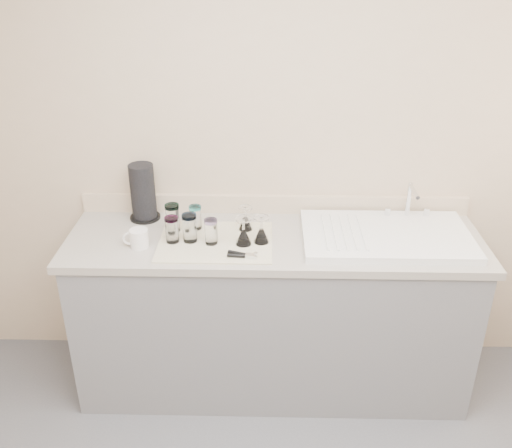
{
  "coord_description": "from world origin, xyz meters",
  "views": [
    {
      "loc": [
        -0.03,
        -1.29,
        2.24
      ],
      "look_at": [
        -0.09,
        1.15,
        1.0
      ],
      "focal_mm": 40.0,
      "sensor_mm": 36.0,
      "label": 1
    }
  ],
  "objects_px": {
    "tumbler_lavender": "(211,231)",
    "paper_towel_roll": "(143,193)",
    "tumbler_blue": "(190,228)",
    "goblet_front_right": "(261,234)",
    "tumbler_cyan": "(195,217)",
    "can_opener": "(242,255)",
    "goblet_front_left": "(244,235)",
    "tumbler_teal": "(173,218)",
    "tumbler_magenta": "(172,229)",
    "sink_unit": "(387,235)",
    "white_mug": "(138,238)",
    "goblet_back_left": "(245,222)"
  },
  "relations": [
    {
      "from": "tumbler_teal",
      "to": "tumbler_cyan",
      "type": "relative_size",
      "value": 1.16
    },
    {
      "from": "can_opener",
      "to": "tumbler_teal",
      "type": "bearing_deg",
      "value": 144.57
    },
    {
      "from": "tumbler_magenta",
      "to": "goblet_front_left",
      "type": "bearing_deg",
      "value": -2.7
    },
    {
      "from": "goblet_front_left",
      "to": "can_opener",
      "type": "xyz_separation_m",
      "value": [
        -0.0,
        -0.12,
        -0.04
      ]
    },
    {
      "from": "tumbler_teal",
      "to": "tumbler_blue",
      "type": "xyz_separation_m",
      "value": [
        0.1,
        -0.11,
        -0.0
      ]
    },
    {
      "from": "tumbler_magenta",
      "to": "tumbler_teal",
      "type": "bearing_deg",
      "value": 97.01
    },
    {
      "from": "can_opener",
      "to": "white_mug",
      "type": "bearing_deg",
      "value": 168.82
    },
    {
      "from": "tumbler_cyan",
      "to": "goblet_front_left",
      "type": "height_order",
      "value": "goblet_front_left"
    },
    {
      "from": "sink_unit",
      "to": "white_mug",
      "type": "bearing_deg",
      "value": -174.81
    },
    {
      "from": "goblet_front_right",
      "to": "can_opener",
      "type": "xyz_separation_m",
      "value": [
        -0.09,
        -0.15,
        -0.04
      ]
    },
    {
      "from": "sink_unit",
      "to": "goblet_front_left",
      "type": "xyz_separation_m",
      "value": [
        -0.7,
        -0.09,
        0.04
      ]
    },
    {
      "from": "tumbler_lavender",
      "to": "paper_towel_roll",
      "type": "relative_size",
      "value": 0.42
    },
    {
      "from": "tumbler_lavender",
      "to": "goblet_front_right",
      "type": "distance_m",
      "value": 0.24
    },
    {
      "from": "tumbler_magenta",
      "to": "paper_towel_roll",
      "type": "relative_size",
      "value": 0.44
    },
    {
      "from": "tumbler_cyan",
      "to": "white_mug",
      "type": "bearing_deg",
      "value": -144.01
    },
    {
      "from": "sink_unit",
      "to": "paper_towel_roll",
      "type": "distance_m",
      "value": 1.26
    },
    {
      "from": "tumbler_lavender",
      "to": "tumbler_magenta",
      "type": "bearing_deg",
      "value": 176.25
    },
    {
      "from": "tumbler_teal",
      "to": "tumbler_cyan",
      "type": "distance_m",
      "value": 0.11
    },
    {
      "from": "tumbler_teal",
      "to": "can_opener",
      "type": "xyz_separation_m",
      "value": [
        0.36,
        -0.26,
        -0.06
      ]
    },
    {
      "from": "tumbler_teal",
      "to": "tumbler_magenta",
      "type": "distance_m",
      "value": 0.12
    },
    {
      "from": "sink_unit",
      "to": "goblet_front_right",
      "type": "height_order",
      "value": "sink_unit"
    },
    {
      "from": "can_opener",
      "to": "goblet_front_left",
      "type": "bearing_deg",
      "value": 89.95
    },
    {
      "from": "tumbler_teal",
      "to": "goblet_front_left",
      "type": "distance_m",
      "value": 0.38
    },
    {
      "from": "can_opener",
      "to": "tumbler_magenta",
      "type": "bearing_deg",
      "value": 157.99
    },
    {
      "from": "goblet_front_left",
      "to": "goblet_front_right",
      "type": "distance_m",
      "value": 0.09
    },
    {
      "from": "tumbler_teal",
      "to": "tumbler_blue",
      "type": "distance_m",
      "value": 0.15
    },
    {
      "from": "sink_unit",
      "to": "paper_towel_roll",
      "type": "bearing_deg",
      "value": 170.87
    },
    {
      "from": "tumbler_cyan",
      "to": "goblet_back_left",
      "type": "height_order",
      "value": "same"
    },
    {
      "from": "white_mug",
      "to": "paper_towel_roll",
      "type": "xyz_separation_m",
      "value": [
        -0.03,
        0.31,
        0.1
      ]
    },
    {
      "from": "tumbler_blue",
      "to": "goblet_front_right",
      "type": "xyz_separation_m",
      "value": [
        0.35,
        -0.0,
        -0.03
      ]
    },
    {
      "from": "tumbler_magenta",
      "to": "goblet_front_right",
      "type": "height_order",
      "value": "goblet_front_right"
    },
    {
      "from": "tumbler_teal",
      "to": "tumbler_blue",
      "type": "height_order",
      "value": "same"
    },
    {
      "from": "tumbler_cyan",
      "to": "can_opener",
      "type": "distance_m",
      "value": 0.38
    },
    {
      "from": "sink_unit",
      "to": "white_mug",
      "type": "distance_m",
      "value": 1.21
    },
    {
      "from": "goblet_front_left",
      "to": "tumbler_teal",
      "type": "bearing_deg",
      "value": 159.77
    },
    {
      "from": "tumbler_cyan",
      "to": "can_opener",
      "type": "relative_size",
      "value": 0.86
    },
    {
      "from": "tumbler_cyan",
      "to": "white_mug",
      "type": "distance_m",
      "value": 0.31
    },
    {
      "from": "sink_unit",
      "to": "goblet_front_left",
      "type": "relative_size",
      "value": 5.94
    },
    {
      "from": "tumbler_magenta",
      "to": "white_mug",
      "type": "relative_size",
      "value": 1.03
    },
    {
      "from": "sink_unit",
      "to": "goblet_back_left",
      "type": "relative_size",
      "value": 6.66
    },
    {
      "from": "goblet_front_right",
      "to": "tumbler_magenta",
      "type": "bearing_deg",
      "value": -179.22
    },
    {
      "from": "tumbler_blue",
      "to": "goblet_front_right",
      "type": "bearing_deg",
      "value": -0.57
    },
    {
      "from": "white_mug",
      "to": "paper_towel_roll",
      "type": "distance_m",
      "value": 0.33
    },
    {
      "from": "sink_unit",
      "to": "paper_towel_roll",
      "type": "height_order",
      "value": "paper_towel_roll"
    },
    {
      "from": "paper_towel_roll",
      "to": "goblet_front_left",
      "type": "bearing_deg",
      "value": -28.01
    },
    {
      "from": "sink_unit",
      "to": "tumbler_cyan",
      "type": "relative_size",
      "value": 6.66
    },
    {
      "from": "sink_unit",
      "to": "tumbler_teal",
      "type": "bearing_deg",
      "value": 177.44
    },
    {
      "from": "goblet_front_left",
      "to": "can_opener",
      "type": "relative_size",
      "value": 0.97
    },
    {
      "from": "tumbler_cyan",
      "to": "tumbler_magenta",
      "type": "bearing_deg",
      "value": -123.95
    },
    {
      "from": "tumbler_lavender",
      "to": "paper_towel_roll",
      "type": "xyz_separation_m",
      "value": [
        -0.38,
        0.28,
        0.07
      ]
    }
  ]
}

